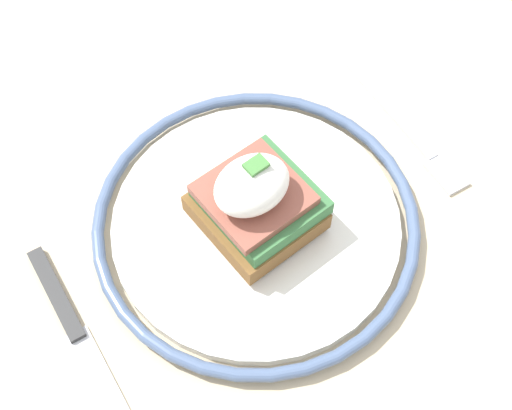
# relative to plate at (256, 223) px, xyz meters

# --- Properties ---
(dining_table) EXTENTS (1.11, 0.90, 0.76)m
(dining_table) POSITION_rel_plate_xyz_m (0.02, -0.05, -0.11)
(dining_table) COLOR #C6B28E
(dining_table) RESTS_ON ground_plane
(plate) EXTENTS (0.26, 0.26, 0.02)m
(plate) POSITION_rel_plate_xyz_m (0.00, 0.00, 0.00)
(plate) COLOR silver
(plate) RESTS_ON dining_table
(sandwich) EXTENTS (0.08, 0.09, 0.08)m
(sandwich) POSITION_rel_plate_xyz_m (0.00, 0.00, 0.04)
(sandwich) COLOR brown
(sandwich) RESTS_ON plate
(fork) EXTENTS (0.04, 0.16, 0.00)m
(fork) POSITION_rel_plate_xyz_m (-0.16, 0.01, -0.01)
(fork) COLOR silver
(fork) RESTS_ON dining_table
(knife) EXTENTS (0.04, 0.18, 0.01)m
(knife) POSITION_rel_plate_xyz_m (0.16, -0.01, -0.01)
(knife) COLOR #2D2D2D
(knife) RESTS_ON dining_table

